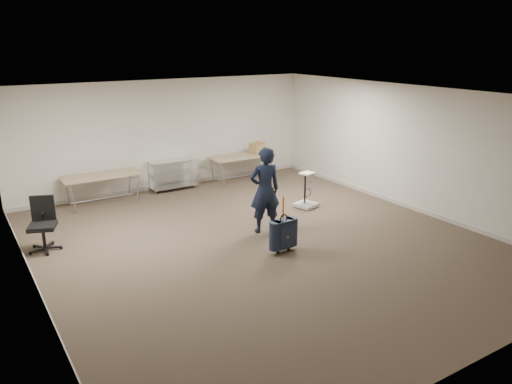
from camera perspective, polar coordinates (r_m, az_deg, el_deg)
ground at (r=9.64m, az=0.62°, el=-5.82°), size 9.00×9.00×0.00m
room_shell at (r=10.73m, az=-3.38°, el=-3.14°), size 8.00×9.00×9.00m
folding_table_left at (r=12.17m, az=-17.24°, el=1.66°), size 1.80×0.75×0.73m
folding_table_right at (r=13.60m, az=-1.65°, el=3.99°), size 1.80×0.75×0.73m
wire_shelf at (r=13.05m, az=-9.41°, el=2.13°), size 1.22×0.47×0.80m
person at (r=9.92m, az=1.02°, el=0.20°), size 0.71×0.54×1.75m
suitcase at (r=9.11m, az=3.15°, el=-4.80°), size 0.40×0.25×1.06m
office_chair at (r=10.03m, az=-23.07°, el=-4.46°), size 0.61×0.61×1.00m
equipment_cart at (r=11.65m, az=5.77°, el=-0.69°), size 0.56×0.56×0.83m
cardboard_box at (r=13.83m, az=0.12°, el=5.06°), size 0.46×0.39×0.29m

